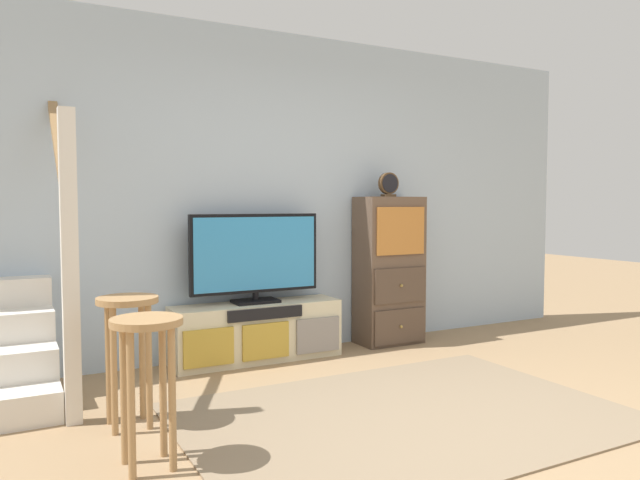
{
  "coord_description": "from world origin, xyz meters",
  "views": [
    {
      "loc": [
        -2.06,
        -2.23,
        1.26
      ],
      "look_at": [
        0.05,
        1.76,
        0.99
      ],
      "focal_mm": 33.41,
      "sensor_mm": 36.0,
      "label": 1
    }
  ],
  "objects_px": {
    "media_console": "(257,332)",
    "television": "(255,256)",
    "desk_clock": "(389,185)",
    "bar_stool_far": "(128,331)",
    "bar_stool_near": "(147,357)",
    "side_cabinet": "(389,270)"
  },
  "relations": [
    {
      "from": "media_console",
      "to": "television",
      "type": "xyz_separation_m",
      "value": [
        -0.0,
        0.02,
        0.61
      ]
    },
    {
      "from": "desk_clock",
      "to": "bar_stool_far",
      "type": "distance_m",
      "value": 2.78
    },
    {
      "from": "desk_clock",
      "to": "bar_stool_near",
      "type": "distance_m",
      "value": 3.05
    },
    {
      "from": "bar_stool_far",
      "to": "side_cabinet",
      "type": "bearing_deg",
      "value": 22.17
    },
    {
      "from": "television",
      "to": "media_console",
      "type": "bearing_deg",
      "value": -90.0
    },
    {
      "from": "side_cabinet",
      "to": "bar_stool_near",
      "type": "distance_m",
      "value": 2.95
    },
    {
      "from": "bar_stool_far",
      "to": "television",
      "type": "bearing_deg",
      "value": 40.91
    },
    {
      "from": "media_console",
      "to": "bar_stool_near",
      "type": "bearing_deg",
      "value": -126.97
    },
    {
      "from": "desk_clock",
      "to": "bar_stool_near",
      "type": "xyz_separation_m",
      "value": [
        -2.45,
        -1.58,
        -0.9
      ]
    },
    {
      "from": "desk_clock",
      "to": "bar_stool_near",
      "type": "height_order",
      "value": "desk_clock"
    },
    {
      "from": "desk_clock",
      "to": "bar_stool_near",
      "type": "bearing_deg",
      "value": -147.29
    },
    {
      "from": "desk_clock",
      "to": "bar_stool_far",
      "type": "bearing_deg",
      "value": -157.93
    },
    {
      "from": "television",
      "to": "bar_stool_far",
      "type": "relative_size",
      "value": 1.45
    },
    {
      "from": "bar_stool_near",
      "to": "desk_clock",
      "type": "bearing_deg",
      "value": 32.71
    },
    {
      "from": "side_cabinet",
      "to": "bar_stool_near",
      "type": "xyz_separation_m",
      "value": [
        -2.48,
        -1.59,
        -0.12
      ]
    },
    {
      "from": "media_console",
      "to": "bar_stool_far",
      "type": "distance_m",
      "value": 1.57
    },
    {
      "from": "television",
      "to": "bar_stool_near",
      "type": "bearing_deg",
      "value": -126.55
    },
    {
      "from": "television",
      "to": "bar_stool_near",
      "type": "xyz_separation_m",
      "value": [
        -1.19,
        -1.6,
        -0.31
      ]
    },
    {
      "from": "side_cabinet",
      "to": "desk_clock",
      "type": "height_order",
      "value": "desk_clock"
    },
    {
      "from": "television",
      "to": "desk_clock",
      "type": "xyz_separation_m",
      "value": [
        1.26,
        -0.03,
        0.59
      ]
    },
    {
      "from": "side_cabinet",
      "to": "desk_clock",
      "type": "bearing_deg",
      "value": -148.2
    },
    {
      "from": "bar_stool_near",
      "to": "bar_stool_far",
      "type": "height_order",
      "value": "bar_stool_far"
    }
  ]
}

